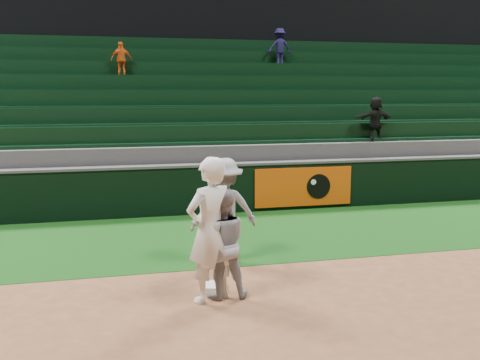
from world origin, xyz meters
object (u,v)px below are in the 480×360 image
(first_base, at_px, (214,287))
(base_coach, at_px, (224,210))
(first_baseman, at_px, (210,230))
(baserunner, at_px, (222,244))

(first_base, bearing_deg, base_coach, 71.95)
(first_base, xyz_separation_m, first_baseman, (-0.13, -0.43, 1.02))
(first_base, height_order, first_baseman, first_baseman)
(first_baseman, distance_m, base_coach, 1.84)
(first_base, relative_size, baserunner, 0.22)
(first_base, relative_size, base_coach, 0.19)
(first_base, bearing_deg, first_baseman, -107.05)
(base_coach, bearing_deg, baserunner, 72.11)
(baserunner, distance_m, base_coach, 1.69)
(first_base, height_order, base_coach, base_coach)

